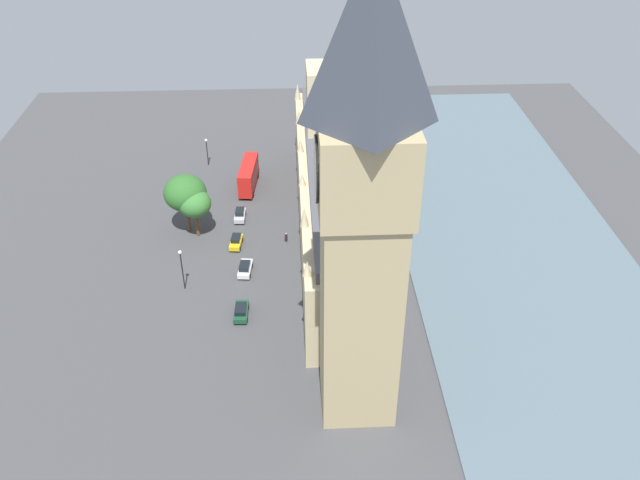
# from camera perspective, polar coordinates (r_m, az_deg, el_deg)

# --- Properties ---
(ground_plane) EXTENTS (132.43, 132.43, 0.00)m
(ground_plane) POSITION_cam_1_polar(r_m,az_deg,el_deg) (112.28, 0.19, 0.52)
(ground_plane) COLOR #424244
(river_thames) EXTENTS (35.87, 119.19, 0.25)m
(river_thames) POSITION_cam_1_polar(r_m,az_deg,el_deg) (117.67, 15.37, 0.96)
(river_thames) COLOR slate
(river_thames) RESTS_ON ground
(parliament_building) EXTENTS (11.59, 62.43, 24.77)m
(parliament_building) POSITION_cam_1_polar(r_m,az_deg,el_deg) (109.74, 1.19, 4.35)
(parliament_building) COLOR #CCBA8E
(parliament_building) RESTS_ON ground
(clock_tower) EXTENTS (9.50, 9.50, 53.54)m
(clock_tower) POSITION_cam_1_polar(r_m,az_deg,el_deg) (66.47, 3.77, 2.94)
(clock_tower) COLOR tan
(clock_tower) RESTS_ON ground
(double_decker_bus_opposite_hall) EXTENTS (3.50, 10.69, 4.75)m
(double_decker_bus_opposite_hall) POSITION_cam_1_polar(r_m,az_deg,el_deg) (125.27, -6.10, 5.53)
(double_decker_bus_opposite_hall) COLOR red
(double_decker_bus_opposite_hall) RESTS_ON ground
(car_silver_midblock) EXTENTS (1.93, 4.18, 1.74)m
(car_silver_midblock) POSITION_cam_1_polar(r_m,az_deg,el_deg) (116.58, -6.81, 2.16)
(car_silver_midblock) COLOR #B7B7BC
(car_silver_midblock) RESTS_ON ground
(car_yellow_cab_leading) EXTENTS (2.11, 4.21, 1.74)m
(car_yellow_cab_leading) POSITION_cam_1_polar(r_m,az_deg,el_deg) (109.70, -7.14, -0.11)
(car_yellow_cab_leading) COLOR gold
(car_yellow_cab_leading) RESTS_ON ground
(car_white_by_river_gate) EXTENTS (2.24, 4.51, 1.74)m
(car_white_by_river_gate) POSITION_cam_1_polar(r_m,az_deg,el_deg) (103.47, -6.38, -2.39)
(car_white_by_river_gate) COLOR silver
(car_white_by_river_gate) RESTS_ON ground
(car_dark_green_corner) EXTENTS (2.07, 4.50, 1.74)m
(car_dark_green_corner) POSITION_cam_1_polar(r_m,az_deg,el_deg) (95.48, -6.72, -6.01)
(car_dark_green_corner) COLOR #19472D
(car_dark_green_corner) RESTS_ON ground
(pedestrian_under_trees) EXTENTS (0.66, 0.62, 1.58)m
(pedestrian_under_trees) POSITION_cam_1_polar(r_m,az_deg,el_deg) (110.25, -2.89, 0.22)
(pedestrian_under_trees) COLOR black
(pedestrian_under_trees) RESTS_ON ground
(plane_tree_trailing) EXTENTS (5.34, 5.34, 8.49)m
(plane_tree_trailing) POSITION_cam_1_polar(r_m,az_deg,el_deg) (110.49, -10.59, 3.06)
(plane_tree_trailing) COLOR brown
(plane_tree_trailing) RESTS_ON ground
(plane_tree_far_end) EXTENTS (6.98, 6.98, 10.22)m
(plane_tree_far_end) POSITION_cam_1_polar(r_m,az_deg,el_deg) (111.63, -11.39, 3.93)
(plane_tree_far_end) COLOR brown
(plane_tree_far_end) RESTS_ON ground
(street_lamp_near_tower) EXTENTS (0.56, 0.56, 6.84)m
(street_lamp_near_tower) POSITION_cam_1_polar(r_m,az_deg,el_deg) (99.50, -11.70, -1.90)
(street_lamp_near_tower) COLOR black
(street_lamp_near_tower) RESTS_ON ground
(street_lamp_kerbside) EXTENTS (0.56, 0.56, 5.60)m
(street_lamp_kerbside) POSITION_cam_1_polar(r_m,az_deg,el_deg) (133.84, -9.61, 7.83)
(street_lamp_kerbside) COLOR black
(street_lamp_kerbside) RESTS_ON ground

